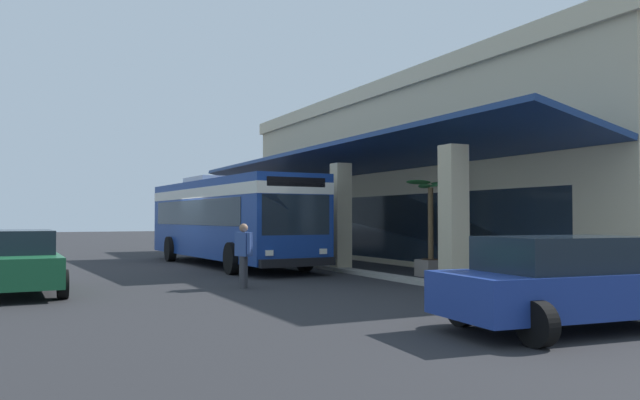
# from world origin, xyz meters

# --- Properties ---
(ground) EXTENTS (120.00, 120.00, 0.00)m
(ground) POSITION_xyz_m (0.00, 8.00, 0.00)
(ground) COLOR #262628
(curb_strip) EXTENTS (28.65, 0.50, 0.12)m
(curb_strip) POSITION_xyz_m (1.17, 3.64, 0.06)
(curb_strip) COLOR #9E998E
(curb_strip) RESTS_ON ground
(plaza_building) EXTENTS (24.17, 16.68, 7.11)m
(plaza_building) POSITION_xyz_m (1.17, 13.26, 3.56)
(plaza_building) COLOR #C6B793
(plaza_building) RESTS_ON ground
(transit_bus) EXTENTS (11.34, 3.25, 3.34)m
(transit_bus) POSITION_xyz_m (0.23, 1.07, 1.85)
(transit_bus) COLOR navy
(transit_bus) RESTS_ON ground
(parked_sedan_green) EXTENTS (4.43, 2.06, 1.47)m
(parked_sedan_green) POSITION_xyz_m (6.44, -6.05, 0.75)
(parked_sedan_green) COLOR #195933
(parked_sedan_green) RESTS_ON ground
(parked_sedan_blue) EXTENTS (2.72, 4.55, 1.47)m
(parked_sedan_blue) POSITION_xyz_m (15.55, 1.81, 0.75)
(parked_sedan_blue) COLOR navy
(parked_sedan_blue) RESTS_ON ground
(pedestrian) EXTENTS (0.66, 0.35, 1.62)m
(pedestrian) POSITION_xyz_m (7.69, -0.90, 0.90)
(pedestrian) COLOR #38383D
(pedestrian) RESTS_ON ground
(potted_palm) EXTENTS (1.91, 1.97, 2.90)m
(potted_palm) POSITION_xyz_m (7.22, 5.18, 0.86)
(potted_palm) COLOR gray
(potted_palm) RESTS_ON ground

